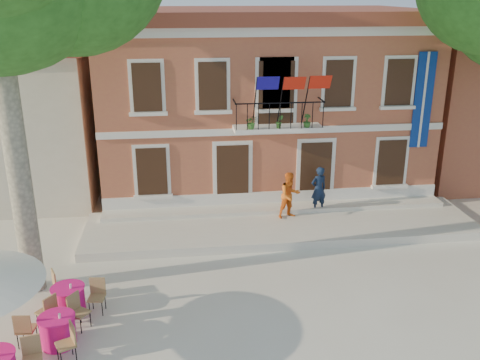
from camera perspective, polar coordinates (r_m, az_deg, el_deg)
name	(u,v)px	position (r m, az deg, el deg)	size (l,w,h in m)	color
ground	(242,299)	(15.41, 0.17, -12.53)	(90.00, 90.00, 0.00)	beige
main_building	(259,98)	(23.64, 2.04, 8.78)	(13.50, 9.59, 7.50)	#A4513B
terrace	(281,226)	(19.46, 4.44, -4.91)	(14.00, 3.40, 0.30)	silver
pedestrian_navy	(319,189)	(20.24, 8.38, -0.96)	(0.64, 0.42, 1.74)	#101D36
pedestrian_orange	(290,195)	(19.53, 5.33, -1.63)	(0.84, 0.65, 1.72)	orange
cafe_table_1	(58,329)	(14.17, -18.88, -14.82)	(1.70, 1.87, 0.95)	#E11579
cafe_table_3	(69,299)	(15.30, -17.81, -11.95)	(1.72, 1.86, 0.95)	#E11579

